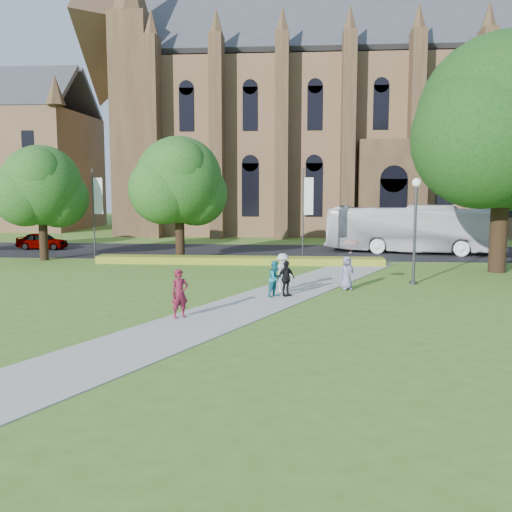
# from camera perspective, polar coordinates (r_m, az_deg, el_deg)

# --- Properties ---
(ground) EXTENTS (160.00, 160.00, 0.00)m
(ground) POSITION_cam_1_polar(r_m,az_deg,el_deg) (22.63, -0.45, -5.35)
(ground) COLOR #496D20
(ground) RESTS_ON ground
(road) EXTENTS (160.00, 10.00, 0.02)m
(road) POSITION_cam_1_polar(r_m,az_deg,el_deg) (42.35, 1.98, 0.43)
(road) COLOR black
(road) RESTS_ON ground
(footpath) EXTENTS (15.58, 28.54, 0.04)m
(footpath) POSITION_cam_1_polar(r_m,az_deg,el_deg) (23.60, -0.23, -4.78)
(footpath) COLOR #B2B2A8
(footpath) RESTS_ON ground
(flower_hedge) EXTENTS (18.00, 1.40, 0.45)m
(flower_hedge) POSITION_cam_1_polar(r_m,az_deg,el_deg) (35.75, -1.75, -0.43)
(flower_hedge) COLOR gold
(flower_hedge) RESTS_ON ground
(cathedral) EXTENTS (52.60, 18.25, 28.00)m
(cathedral) POSITION_cam_1_polar(r_m,az_deg,el_deg) (62.80, 12.37, 14.27)
(cathedral) COLOR brown
(cathedral) RESTS_ON ground
(streetlamp) EXTENTS (0.44, 0.44, 5.24)m
(streetlamp) POSITION_cam_1_polar(r_m,az_deg,el_deg) (29.09, 15.65, 3.69)
(streetlamp) COLOR #38383D
(streetlamp) RESTS_ON ground
(large_tree) EXTENTS (9.60, 9.60, 13.20)m
(large_tree) POSITION_cam_1_polar(r_m,az_deg,el_deg) (34.99, 23.58, 12.20)
(large_tree) COLOR #332114
(large_tree) RESTS_ON ground
(street_tree_0) EXTENTS (5.20, 5.20, 7.50)m
(street_tree_0) POSITION_cam_1_polar(r_m,az_deg,el_deg) (39.83, -20.69, 6.59)
(street_tree_0) COLOR #332114
(street_tree_0) RESTS_ON ground
(street_tree_1) EXTENTS (5.60, 5.60, 8.05)m
(street_tree_1) POSITION_cam_1_polar(r_m,az_deg,el_deg) (37.39, -7.70, 7.51)
(street_tree_1) COLOR #332114
(street_tree_1) RESTS_ON ground
(banner_pole_0) EXTENTS (0.70, 0.10, 6.00)m
(banner_pole_0) POSITION_cam_1_polar(r_m,az_deg,el_deg) (37.25, 4.90, 4.73)
(banner_pole_0) COLOR #38383D
(banner_pole_0) RESTS_ON ground
(banner_pole_1) EXTENTS (0.70, 0.10, 6.00)m
(banner_pole_1) POSITION_cam_1_polar(r_m,az_deg,el_deg) (39.75, -15.79, 4.63)
(banner_pole_1) COLOR #38383D
(banner_pole_1) RESTS_ON ground
(tour_coach) EXTENTS (12.81, 5.38, 3.47)m
(tour_coach) POSITION_cam_1_polar(r_m,az_deg,el_deg) (42.89, 15.43, 2.61)
(tour_coach) COLOR white
(tour_coach) RESTS_ON road
(car_0) EXTENTS (3.83, 1.59, 1.30)m
(car_0) POSITION_cam_1_polar(r_m,az_deg,el_deg) (46.86, -20.60, 1.43)
(car_0) COLOR gray
(car_0) RESTS_ON road
(pedestrian_0) EXTENTS (0.79, 0.72, 1.80)m
(pedestrian_0) POSITION_cam_1_polar(r_m,az_deg,el_deg) (21.04, -7.64, -3.74)
(pedestrian_0) COLOR maroon
(pedestrian_0) RESTS_ON footpath
(pedestrian_1) EXTENTS (0.94, 0.98, 1.59)m
(pedestrian_1) POSITION_cam_1_polar(r_m,az_deg,el_deg) (24.87, 1.96, -2.28)
(pedestrian_1) COLOR teal
(pedestrian_1) RESTS_ON footpath
(pedestrian_2) EXTENTS (1.30, 1.15, 1.75)m
(pedestrian_2) POSITION_cam_1_polar(r_m,az_deg,el_deg) (26.15, 2.68, -1.65)
(pedestrian_2) COLOR #BEBEBE
(pedestrian_2) RESTS_ON footpath
(pedestrian_3) EXTENTS (0.96, 0.87, 1.57)m
(pedestrian_3) POSITION_cam_1_polar(r_m,az_deg,el_deg) (25.00, 3.01, -2.25)
(pedestrian_3) COLOR black
(pedestrian_3) RESTS_ON footpath
(pedestrian_4) EXTENTS (0.89, 0.74, 1.55)m
(pedestrian_4) POSITION_cam_1_polar(r_m,az_deg,el_deg) (26.96, 9.08, -1.67)
(pedestrian_4) COLOR slate
(pedestrian_4) RESTS_ON footpath
(parasol) EXTENTS (0.94, 0.94, 0.70)m
(parasol) POSITION_cam_1_polar(r_m,az_deg,el_deg) (26.93, 9.50, 0.72)
(parasol) COLOR #D19493
(parasol) RESTS_ON pedestrian_4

